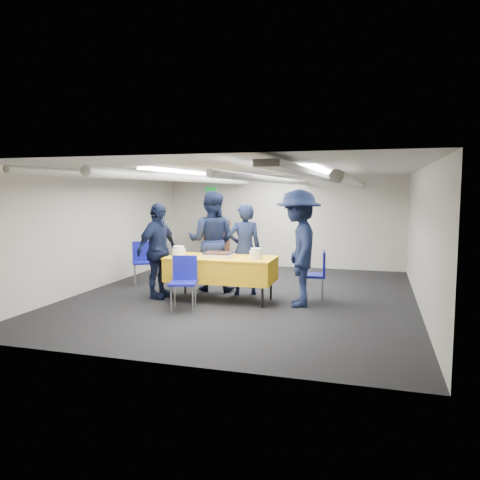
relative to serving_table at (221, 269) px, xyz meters
name	(u,v)px	position (x,y,z in m)	size (l,w,h in m)	color
ground	(244,296)	(0.30, 0.44, -0.56)	(7.00, 7.00, 0.00)	black
room_shell	(255,196)	(0.39, 0.84, 1.25)	(6.00, 7.00, 2.30)	beige
serving_table	(221,269)	(0.00, 0.00, 0.00)	(1.88, 0.88, 0.77)	black
sheet_cake	(218,255)	(-0.04, -0.03, 0.25)	(0.49, 0.38, 0.09)	white
plate_stack_left	(179,251)	(-0.78, -0.05, 0.29)	(0.24, 0.24, 0.17)	white
plate_stack_right	(256,254)	(0.64, -0.05, 0.29)	(0.22, 0.22, 0.18)	white
podium	(216,242)	(-1.30, 3.48, 0.05)	(0.62, 0.53, 1.25)	brown
chair_near	(184,277)	(-0.37, -0.77, -0.03)	(0.51, 0.51, 0.87)	gray
chair_right	(318,271)	(1.63, 0.43, -0.03)	(0.47, 0.47, 0.87)	gray
chair_left	(143,258)	(-2.04, 0.96, -0.03)	(0.58, 0.58, 0.87)	gray
sailor_a	(245,249)	(0.27, 0.56, 0.28)	(0.62, 0.40, 1.69)	black
sailor_b	(212,241)	(-0.44, 0.74, 0.40)	(0.93, 0.72, 1.91)	black
sailor_c	(158,251)	(-1.15, -0.13, 0.30)	(1.00, 0.42, 1.71)	black
sailor_d	(298,248)	(1.35, 0.00, 0.41)	(1.25, 0.72, 1.94)	black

